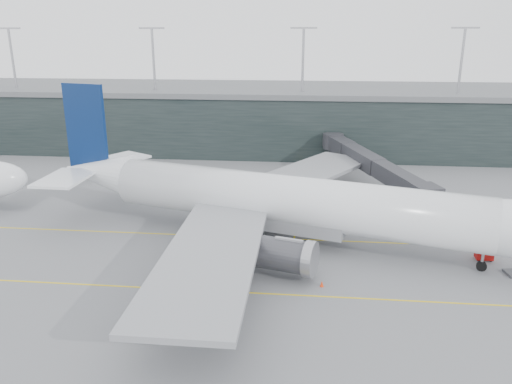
# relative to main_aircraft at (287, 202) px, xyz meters

# --- Properties ---
(ground) EXTENTS (320.00, 320.00, 0.00)m
(ground) POSITION_rel_main_aircraft_xyz_m (-3.82, 4.60, -5.81)
(ground) COLOR slate
(ground) RESTS_ON ground
(taxiline_a) EXTENTS (160.00, 0.25, 0.02)m
(taxiline_a) POSITION_rel_main_aircraft_xyz_m (-3.82, 0.60, -5.80)
(taxiline_a) COLOR yellow
(taxiline_a) RESTS_ON ground
(taxiline_b) EXTENTS (160.00, 0.25, 0.02)m
(taxiline_b) POSITION_rel_main_aircraft_xyz_m (-3.82, -15.40, -5.80)
(taxiline_b) COLOR yellow
(taxiline_b) RESTS_ON ground
(taxiline_lead_main) EXTENTS (0.25, 60.00, 0.02)m
(taxiline_lead_main) POSITION_rel_main_aircraft_xyz_m (1.18, 24.60, -5.80)
(taxiline_lead_main) COLOR yellow
(taxiline_lead_main) RESTS_ON ground
(terminal) EXTENTS (240.00, 36.00, 29.00)m
(terminal) POSITION_rel_main_aircraft_xyz_m (-3.82, 62.60, 1.81)
(terminal) COLOR black
(terminal) RESTS_ON ground
(main_aircraft) EXTENTS (72.59, 66.73, 20.71)m
(main_aircraft) POSITION_rel_main_aircraft_xyz_m (0.00, 0.00, 0.00)
(main_aircraft) COLOR white
(main_aircraft) RESTS_ON ground
(jet_bridge) EXTENTS (17.09, 45.70, 7.14)m
(jet_bridge) POSITION_rel_main_aircraft_xyz_m (14.59, 29.62, -0.47)
(jet_bridge) COLOR #2C2C31
(jet_bridge) RESTS_ON ground
(gse_cart) EXTENTS (2.12, 1.35, 1.44)m
(gse_cart) POSITION_rel_main_aircraft_xyz_m (25.77, -3.77, -5.01)
(gse_cart) COLOR #A00D0B
(gse_cart) RESTS_ON ground
(uld_a) EXTENTS (2.26, 1.98, 1.76)m
(uld_a) POSITION_rel_main_aircraft_xyz_m (-9.71, 15.67, -4.89)
(uld_a) COLOR #3D3D42
(uld_a) RESTS_ON ground
(uld_b) EXTENTS (2.36, 2.11, 1.80)m
(uld_b) POSITION_rel_main_aircraft_xyz_m (-5.10, 16.36, -4.87)
(uld_b) COLOR #3D3D42
(uld_b) RESTS_ON ground
(uld_c) EXTENTS (1.75, 1.41, 1.59)m
(uld_c) POSITION_rel_main_aircraft_xyz_m (-5.05, 15.44, -4.98)
(uld_c) COLOR #3D3D42
(uld_c) RESTS_ON ground
(cone_nose) EXTENTS (0.49, 0.49, 0.79)m
(cone_nose) POSITION_rel_main_aircraft_xyz_m (29.57, 0.24, -5.42)
(cone_nose) COLOR orange
(cone_nose) RESTS_ON ground
(cone_wing_stbd) EXTENTS (0.45, 0.45, 0.71)m
(cone_wing_stbd) POSITION_rel_main_aircraft_xyz_m (4.73, -13.09, -5.46)
(cone_wing_stbd) COLOR #FB380D
(cone_wing_stbd) RESTS_ON ground
(cone_wing_port) EXTENTS (0.48, 0.48, 0.76)m
(cone_wing_port) POSITION_rel_main_aircraft_xyz_m (5.57, 16.92, -5.43)
(cone_wing_port) COLOR #FC570E
(cone_wing_port) RESTS_ON ground
(cone_tail) EXTENTS (0.43, 0.43, 0.68)m
(cone_tail) POSITION_rel_main_aircraft_xyz_m (-12.98, -6.82, -5.47)
(cone_tail) COLOR #F15D0D
(cone_tail) RESTS_ON ground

